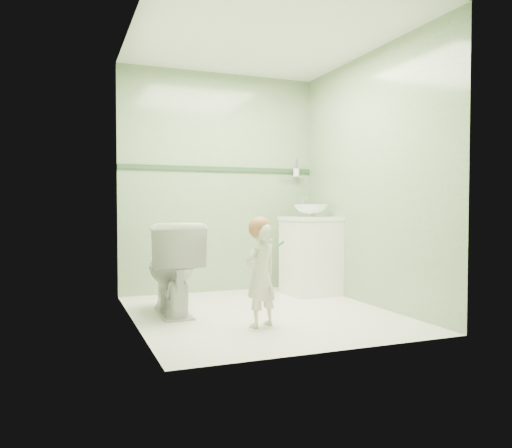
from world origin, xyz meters
name	(u,v)px	position (x,y,z in m)	size (l,w,h in m)	color
ground	(262,313)	(0.00, 0.00, 0.00)	(2.50, 2.50, 0.00)	white
room_shell	(262,176)	(0.00, 0.00, 1.20)	(2.50, 2.54, 2.40)	gray
trim_stripe	(220,169)	(0.00, 1.24, 1.35)	(2.20, 0.02, 0.05)	#2B482C
vanity	(311,257)	(0.84, 0.70, 0.40)	(0.52, 0.50, 0.80)	white
counter	(311,219)	(0.84, 0.70, 0.81)	(0.54, 0.52, 0.04)	white
basin	(311,211)	(0.84, 0.70, 0.89)	(0.37, 0.37, 0.13)	white
faucet	(303,203)	(0.84, 0.89, 0.97)	(0.03, 0.13, 0.18)	silver
cup_holder	(296,173)	(0.89, 1.18, 1.33)	(0.26, 0.07, 0.21)	silver
toilet	(172,268)	(-0.74, 0.26, 0.40)	(0.45, 0.79, 0.80)	white
toddler	(261,275)	(-0.20, -0.46, 0.40)	(0.29, 0.19, 0.81)	beige
hair_cap	(260,228)	(-0.20, -0.43, 0.77)	(0.18, 0.18, 0.18)	#9F5B3A
teal_toothbrush	(279,244)	(-0.08, -0.54, 0.65)	(0.10, 0.14, 0.08)	#0D9C6C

